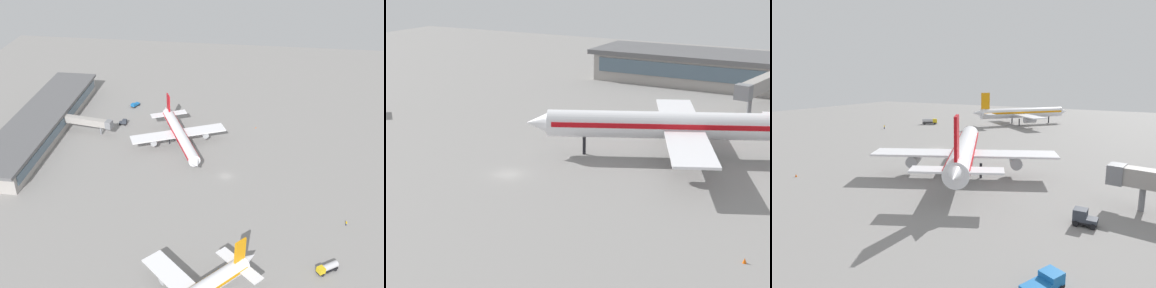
# 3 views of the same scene
# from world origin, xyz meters

# --- Properties ---
(ground) EXTENTS (288.00, 288.00, 0.00)m
(ground) POSITION_xyz_m (0.00, 0.00, 0.00)
(ground) COLOR gray
(terminal_building) EXTENTS (89.51, 19.36, 7.92)m
(terminal_building) POSITION_xyz_m (-22.71, -77.94, 4.04)
(terminal_building) COLOR #9E9993
(terminal_building) RESTS_ON ground
(airplane_at_gate) EXTENTS (44.60, 36.96, 14.39)m
(airplane_at_gate) POSITION_xyz_m (-18.78, -19.49, 5.23)
(airplane_at_gate) COLOR white
(airplane_at_gate) RESTS_ON ground
(jet_bridge) EXTENTS (6.22, 22.01, 6.74)m
(jet_bridge) POSITION_xyz_m (-24.40, -58.11, 5.14)
(jet_bridge) COLOR #9E9993
(jet_bridge) RESTS_ON ground
(safety_cone_near_gate) EXTENTS (0.44, 0.44, 0.60)m
(safety_cone_near_gate) POSITION_xyz_m (-37.26, 10.13, 0.30)
(safety_cone_near_gate) COLOR #EA590C
(safety_cone_near_gate) RESTS_ON ground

